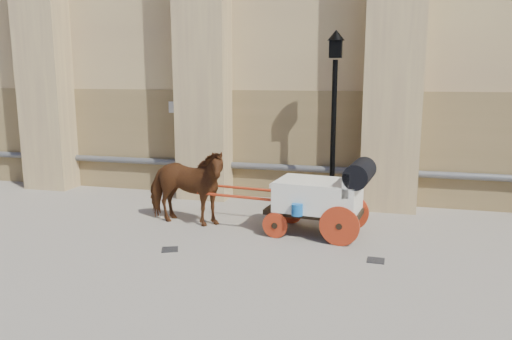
# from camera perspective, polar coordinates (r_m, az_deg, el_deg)

# --- Properties ---
(ground) EXTENTS (90.00, 90.00, 0.00)m
(ground) POSITION_cam_1_polar(r_m,az_deg,el_deg) (10.71, -7.46, -7.87)
(ground) COLOR gray
(ground) RESTS_ON ground
(horse) EXTENTS (2.21, 1.17, 1.79)m
(horse) POSITION_cam_1_polar(r_m,az_deg,el_deg) (11.54, -8.08, -1.89)
(horse) COLOR brown
(horse) RESTS_ON ground
(carriage) EXTENTS (3.93, 1.49, 1.68)m
(carriage) POSITION_cam_1_polar(r_m,az_deg,el_deg) (10.76, 7.78, -2.77)
(carriage) COLOR black
(carriage) RESTS_ON ground
(street_lamp) EXTENTS (0.42, 0.42, 4.48)m
(street_lamp) POSITION_cam_1_polar(r_m,az_deg,el_deg) (12.48, 8.88, 6.00)
(street_lamp) COLOR black
(street_lamp) RESTS_ON ground
(drain_grate_near) EXTENTS (0.42, 0.42, 0.01)m
(drain_grate_near) POSITION_cam_1_polar(r_m,az_deg,el_deg) (10.17, -9.81, -8.93)
(drain_grate_near) COLOR black
(drain_grate_near) RESTS_ON ground
(drain_grate_far) EXTENTS (0.33, 0.33, 0.01)m
(drain_grate_far) POSITION_cam_1_polar(r_m,az_deg,el_deg) (9.73, 13.53, -10.01)
(drain_grate_far) COLOR black
(drain_grate_far) RESTS_ON ground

